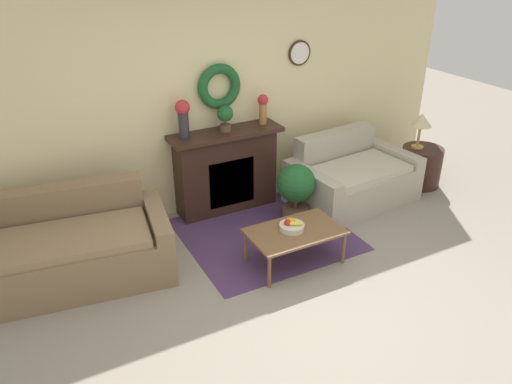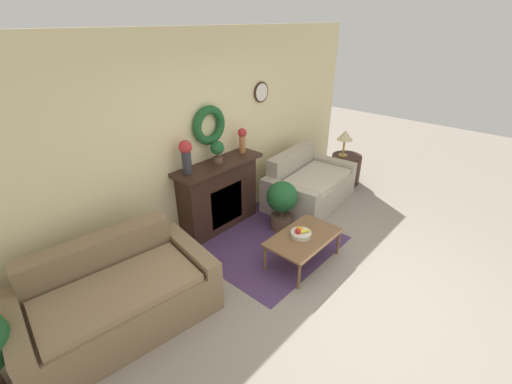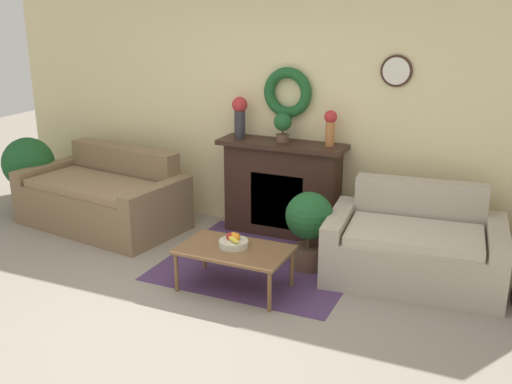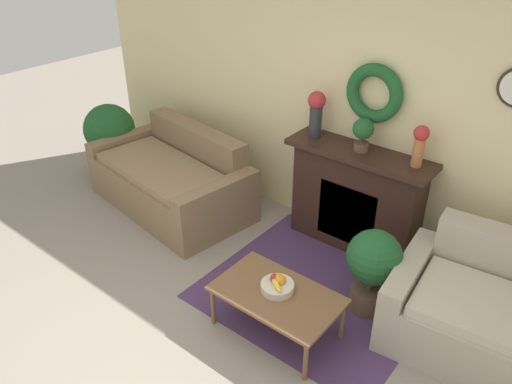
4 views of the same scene
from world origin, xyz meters
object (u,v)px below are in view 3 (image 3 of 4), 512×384
at_px(couch_left, 104,198).
at_px(fruit_bowl, 234,241).
at_px(fireplace, 282,188).
at_px(loveseat_right, 414,247).
at_px(potted_plant_floor_by_couch, 28,165).
at_px(potted_plant_on_mantel, 283,125).
at_px(vase_on_mantel_right, 330,125).
at_px(vase_on_mantel_left, 240,114).
at_px(potted_plant_floor_by_loveseat, 309,224).
at_px(coffee_table, 234,252).

xyz_separation_m(couch_left, fruit_bowl, (2.00, -0.78, 0.12)).
bearing_deg(fireplace, loveseat_right, -19.40).
bearing_deg(potted_plant_floor_by_couch, fruit_bowl, -15.13).
relative_size(loveseat_right, potted_plant_on_mantel, 5.34).
bearing_deg(fireplace, potted_plant_floor_by_couch, -170.44).
bearing_deg(potted_plant_on_mantel, fruit_bowl, -86.05).
bearing_deg(vase_on_mantel_right, vase_on_mantel_left, -180.00).
height_order(potted_plant_on_mantel, potted_plant_floor_by_loveseat, potted_plant_on_mantel).
bearing_deg(potted_plant_floor_by_loveseat, fruit_bowl, -125.32).
height_order(couch_left, loveseat_right, couch_left).
bearing_deg(fruit_bowl, vase_on_mantel_right, 73.26).
height_order(loveseat_right, fruit_bowl, loveseat_right).
bearing_deg(potted_plant_on_mantel, coffee_table, -85.16).
bearing_deg(vase_on_mantel_left, potted_plant_on_mantel, -2.29).
xyz_separation_m(loveseat_right, potted_plant_on_mantel, (-1.50, 0.51, 0.90)).
height_order(potted_plant_on_mantel, potted_plant_floor_by_couch, potted_plant_on_mantel).
bearing_deg(potted_plant_on_mantel, vase_on_mantel_left, 177.71).
relative_size(fireplace, vase_on_mantel_right, 3.74).
distance_m(potted_plant_on_mantel, potted_plant_floor_by_couch, 3.15).
bearing_deg(coffee_table, potted_plant_floor_by_couch, 164.36).
distance_m(fireplace, fruit_bowl, 1.37).
xyz_separation_m(couch_left, potted_plant_on_mantel, (1.91, 0.56, 0.89)).
distance_m(coffee_table, potted_plant_on_mantel, 1.63).
xyz_separation_m(fireplace, couch_left, (-1.91, -0.58, -0.20)).
relative_size(vase_on_mantel_left, potted_plant_floor_by_couch, 0.49).
relative_size(couch_left, vase_on_mantel_right, 5.35).
xyz_separation_m(vase_on_mantel_right, potted_plant_floor_by_couch, (-3.55, -0.52, -0.67)).
bearing_deg(fruit_bowl, loveseat_right, 30.64).
height_order(couch_left, fruit_bowl, couch_left).
distance_m(fireplace, vase_on_mantel_left, 0.91).
bearing_deg(vase_on_mantel_left, potted_plant_floor_by_loveseat, -34.16).
xyz_separation_m(fruit_bowl, vase_on_mantel_left, (-0.59, 1.37, 0.85)).
bearing_deg(coffee_table, fruit_bowl, 123.20).
height_order(loveseat_right, coffee_table, loveseat_right).
bearing_deg(vase_on_mantel_left, coffee_table, -66.27).
bearing_deg(couch_left, fireplace, 24.95).
bearing_deg(couch_left, loveseat_right, 8.96).
xyz_separation_m(loveseat_right, vase_on_mantel_right, (-0.99, 0.53, 0.93)).
height_order(loveseat_right, potted_plant_floor_by_loveseat, loveseat_right).
xyz_separation_m(fireplace, coffee_table, (0.12, -1.40, -0.17)).
bearing_deg(fruit_bowl, couch_left, 158.65).
height_order(fireplace, potted_plant_on_mantel, potted_plant_on_mantel).
bearing_deg(fruit_bowl, vase_on_mantel_left, 113.45).
relative_size(couch_left, potted_plant_on_mantel, 6.37).
xyz_separation_m(fireplace, potted_plant_on_mantel, (0.00, -0.01, 0.68)).
distance_m(couch_left, potted_plant_floor_by_loveseat, 2.47).
relative_size(couch_left, loveseat_right, 1.19).
distance_m(loveseat_right, fruit_bowl, 1.64).
bearing_deg(potted_plant_on_mantel, loveseat_right, -18.94).
height_order(potted_plant_floor_by_couch, potted_plant_floor_by_loveseat, potted_plant_floor_by_couch).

